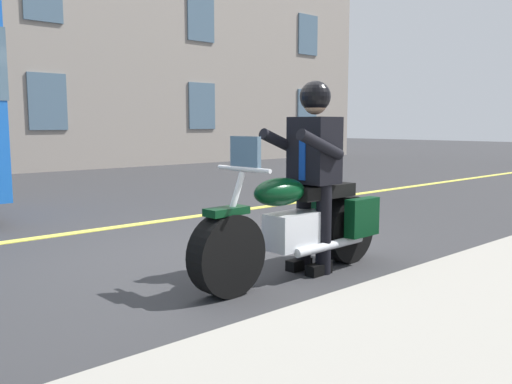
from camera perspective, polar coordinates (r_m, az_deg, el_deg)
The scene contains 4 objects.
ground_plane at distance 5.58m, azimuth -6.28°, elevation -6.86°, with size 80.00×80.00×0.00m, color #333335.
lane_center_stripe at distance 7.27m, azimuth -15.47°, elevation -3.75°, with size 60.00×0.16×0.01m, color #E5DB4C.
motorcycle_main at distance 4.81m, azimuth 4.59°, elevation -3.62°, with size 2.22×0.63×1.26m.
rider_main at distance 4.88m, azimuth 6.12°, elevation 3.44°, with size 0.63×0.56×1.74m.
Camera 1 is at (3.13, 4.43, 1.35)m, focal length 37.56 mm.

